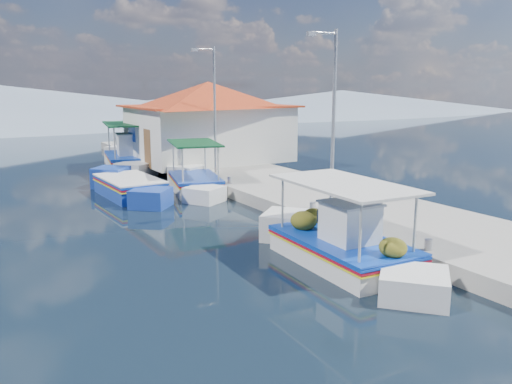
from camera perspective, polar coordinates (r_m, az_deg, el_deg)
ground at (r=14.48m, az=-1.30°, el=-7.43°), size 160.00×160.00×0.00m
quay at (r=22.38m, az=4.31°, el=0.02°), size 5.00×44.00×0.50m
bollards at (r=20.55m, az=0.73°, el=0.15°), size 0.20×17.20×0.30m
main_caique at (r=14.29m, az=9.15°, el=-5.84°), size 2.40×7.46×2.46m
caique_green_canopy at (r=23.85m, az=-6.75°, el=0.97°), size 3.02×6.37×2.46m
caique_blue_hull at (r=23.27m, az=-13.62°, el=0.37°), size 2.19×6.87×1.22m
caique_far at (r=31.05m, az=-13.65°, el=3.48°), size 3.39×8.07×2.87m
harbor_building at (r=29.93m, az=-5.14°, el=7.79°), size 10.49×10.49×4.40m
lamp_post_near at (r=17.91m, az=8.21°, el=8.69°), size 1.21×0.14×6.00m
lamp_post_far at (r=25.55m, az=-4.71°, el=9.58°), size 1.21×0.14×6.00m
mountain_ridge at (r=69.27m, az=-19.89°, el=8.65°), size 171.40×96.00×5.50m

